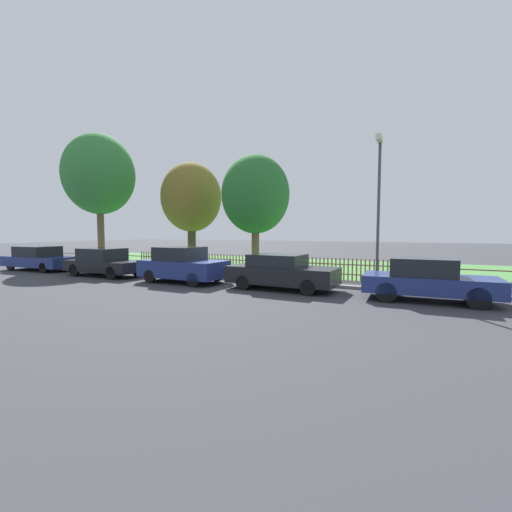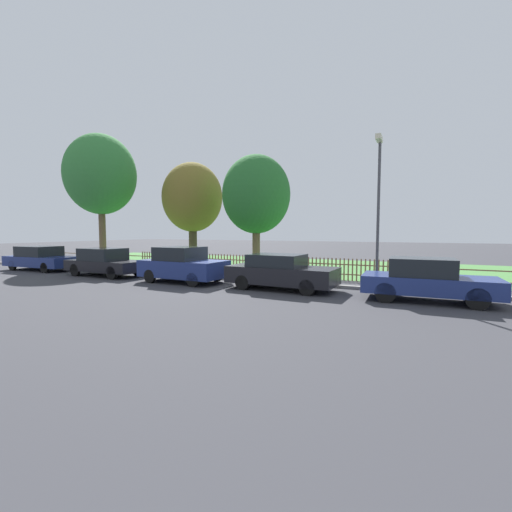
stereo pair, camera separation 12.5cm
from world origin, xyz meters
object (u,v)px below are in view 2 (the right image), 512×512
Objects in this scene: parked_car_navy_estate at (183,265)px; parked_car_red_compact at (281,272)px; parked_car_white_van at (426,280)px; covered_motorcycle at (270,264)px; tree_behind_motorcycle at (192,198)px; parked_car_silver_hatchback at (41,258)px; parked_car_black_saloon at (105,262)px; tree_mid_park at (256,195)px; tree_nearest_kerb at (101,175)px; street_lamp at (378,195)px.

parked_car_navy_estate is 4.57m from parked_car_red_compact.
covered_motorcycle is (-6.69, 2.88, -0.03)m from parked_car_white_van.
covered_motorcycle is (2.91, 2.91, -0.09)m from parked_car_navy_estate.
parked_car_red_compact is 14.27m from tree_behind_motorcycle.
parked_car_silver_hatchback is at bearing 177.98° from parked_car_white_van.
tree_behind_motorcycle is (-5.93, 8.92, 3.94)m from parked_car_navy_estate.
tree_mid_park is (4.61, 7.93, 3.89)m from parked_car_black_saloon.
parked_car_black_saloon is at bearing -39.70° from tree_nearest_kerb.
covered_motorcycle is 7.11m from tree_mid_park.
street_lamp is at bearing 3.26° from parked_car_silver_hatchback.
tree_nearest_kerb is (-6.33, 5.25, 5.52)m from parked_car_black_saloon.
covered_motorcycle is 0.21× the size of tree_nearest_kerb.
parked_car_red_compact is at bearing -18.16° from tree_nearest_kerb.
parked_car_silver_hatchback is at bearing -142.48° from tree_mid_park.
parked_car_white_van is at bearing 1.62° from parked_car_black_saloon.
parked_car_black_saloon is 1.06× the size of parked_car_white_van.
tree_mid_park is (-9.83, 7.92, 3.88)m from parked_car_white_van.
tree_nearest_kerb reaches higher than street_lamp.
parked_car_navy_estate reaches higher than covered_motorcycle.
street_lamp is at bearing -10.23° from tree_nearest_kerb.
parked_car_navy_estate is (10.27, -0.25, 0.08)m from parked_car_silver_hatchback.
tree_nearest_kerb reaches higher than tree_behind_motorcycle.
parked_car_black_saloon is 0.58× the size of tree_behind_motorcycle.
parked_car_black_saloon is 13.19m from street_lamp.
street_lamp is at bearing -17.73° from covered_motorcycle.
parked_car_black_saloon reaches higher than parked_car_red_compact.
covered_motorcycle is 15.31m from tree_nearest_kerb.
parked_car_white_van reaches higher than parked_car_black_saloon.
tree_nearest_kerb reaches higher than parked_car_white_van.
covered_motorcycle is at bearing -9.54° from tree_nearest_kerb.
tree_behind_motorcycle is (-15.53, 8.88, 4.00)m from parked_car_white_van.
tree_behind_motorcycle is (5.24, 3.64, -1.51)m from tree_nearest_kerb.
street_lamp is (18.16, 1.59, 2.95)m from parked_car_silver_hatchback.
parked_car_navy_estate is at bearing -140.50° from covered_motorcycle.
parked_car_silver_hatchback is at bearing -179.40° from parked_car_navy_estate.
parked_car_black_saloon is 2.28× the size of covered_motorcycle.
tree_behind_motorcycle is at bearing 148.83° from parked_car_white_van.
parked_car_white_van is (9.60, 0.04, -0.06)m from parked_car_navy_estate.
parked_car_silver_hatchback is 1.06× the size of parked_car_black_saloon.
parked_car_silver_hatchback is at bearing -79.86° from tree_nearest_kerb.
street_lamp reaches higher than parked_car_red_compact.
tree_nearest_kerb is 6.55m from tree_behind_motorcycle.
parked_car_silver_hatchback is 0.62× the size of tree_behind_motorcycle.
parked_car_black_saloon is 0.47× the size of tree_nearest_kerb.
parked_car_white_van is at bearing 2.20° from parked_car_navy_estate.
parked_car_navy_estate is 0.52× the size of tree_behind_motorcycle.
parked_car_navy_estate is 0.95× the size of parked_car_white_van.
parked_car_silver_hatchback is 2.43× the size of covered_motorcycle.
parked_car_red_compact is (4.57, 0.12, -0.08)m from parked_car_navy_estate.
tree_nearest_kerb is at bearing 164.42° from parked_car_white_van.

